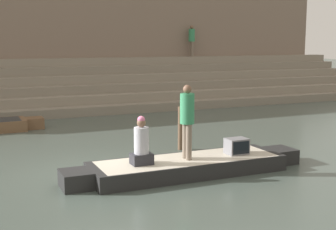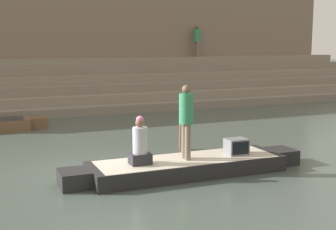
{
  "view_description": "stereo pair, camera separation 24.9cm",
  "coord_description": "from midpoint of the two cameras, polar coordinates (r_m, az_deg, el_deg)",
  "views": [
    {
      "loc": [
        -2.93,
        -10.85,
        3.19
      ],
      "look_at": [
        1.96,
        0.26,
        1.28
      ],
      "focal_mm": 50.0,
      "sensor_mm": 36.0,
      "label": 1
    },
    {
      "loc": [
        -2.7,
        -10.95,
        3.19
      ],
      "look_at": [
        1.96,
        0.26,
        1.28
      ],
      "focal_mm": 50.0,
      "sensor_mm": 36.0,
      "label": 2
    }
  ],
  "objects": [
    {
      "name": "ghat_steps",
      "position": [
        22.67,
        -16.51,
        2.65
      ],
      "size": [
        36.0,
        4.38,
        2.37
      ],
      "color": "gray",
      "rests_on": "ground"
    },
    {
      "name": "mooring_post",
      "position": [
        13.88,
        1.02,
        -1.63
      ],
      "size": [
        0.15,
        0.15,
        1.29
      ],
      "primitive_type": "cylinder",
      "color": "brown",
      "rests_on": "ground"
    },
    {
      "name": "tv_set",
      "position": [
        11.93,
        7.79,
        -3.79
      ],
      "size": [
        0.54,
        0.42,
        0.4
      ],
      "rotation": [
        0.0,
        0.0,
        -0.13
      ],
      "color": "slate",
      "rests_on": "rowboat_main"
    },
    {
      "name": "person_on_steps",
      "position": [
        26.32,
        2.63,
        9.29
      ],
      "size": [
        0.34,
        0.34,
        1.72
      ],
      "rotation": [
        0.0,
        0.0,
        1.65
      ],
      "color": "#756656",
      "rests_on": "ghat_steps"
    },
    {
      "name": "back_wall",
      "position": [
        24.74,
        -17.55,
        11.44
      ],
      "size": [
        34.2,
        1.28,
        8.94
      ],
      "color": "#7F6B5B",
      "rests_on": "ground"
    },
    {
      "name": "ground_plane",
      "position": [
        11.7,
        -9.0,
        -7.01
      ],
      "size": [
        120.0,
        120.0,
        0.0
      ],
      "primitive_type": "plane",
      "color": "#47544C"
    },
    {
      "name": "rowboat_main",
      "position": [
        11.44,
        1.8,
        -6.2
      ],
      "size": [
        6.14,
        1.54,
        0.38
      ],
      "rotation": [
        0.0,
        0.0,
        -0.04
      ],
      "color": "black",
      "rests_on": "ground"
    },
    {
      "name": "person_rowing",
      "position": [
        10.8,
        -3.92,
        -3.65
      ],
      "size": [
        0.48,
        0.38,
        1.13
      ],
      "rotation": [
        0.0,
        0.0,
        0.15
      ],
      "color": "#28282D",
      "rests_on": "rowboat_main"
    },
    {
      "name": "person_standing",
      "position": [
        11.15,
        1.71,
        -0.18
      ],
      "size": [
        0.34,
        0.34,
        1.8
      ],
      "rotation": [
        0.0,
        0.0,
        -0.05
      ],
      "color": "#756656",
      "rests_on": "rowboat_main"
    }
  ]
}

